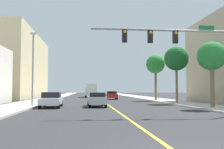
# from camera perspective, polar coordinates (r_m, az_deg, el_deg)

# --- Properties ---
(ground) EXTENTS (192.00, 192.00, 0.00)m
(ground) POSITION_cam_1_polar(r_m,az_deg,el_deg) (47.89, -2.88, -5.47)
(ground) COLOR #2D2D30
(sidewalk_left) EXTENTS (3.97, 168.00, 0.15)m
(sidewalk_left) POSITION_cam_1_polar(r_m,az_deg,el_deg) (48.31, -13.91, -5.27)
(sidewalk_left) COLOR #B2ADA3
(sidewalk_left) RESTS_ON ground
(sidewalk_right) EXTENTS (3.97, 168.00, 0.15)m
(sidewalk_right) POSITION_cam_1_polar(r_m,az_deg,el_deg) (49.22, 7.95, -5.30)
(sidewalk_right) COLOR beige
(sidewalk_right) RESTS_ON ground
(lane_marking_center) EXTENTS (0.16, 144.00, 0.01)m
(lane_marking_center) POSITION_cam_1_polar(r_m,az_deg,el_deg) (47.89, -2.88, -5.47)
(lane_marking_center) COLOR yellow
(lane_marking_center) RESTS_ON ground
(building_left_far) EXTENTS (12.34, 27.67, 13.09)m
(building_left_far) POSITION_cam_1_polar(r_m,az_deg,el_deg) (56.49, -22.56, 1.74)
(building_left_far) COLOR beige
(building_left_far) RESTS_ON ground
(traffic_signal_mast) EXTENTS (9.91, 0.36, 5.90)m
(traffic_signal_mast) POSITION_cam_1_polar(r_m,az_deg,el_deg) (17.73, 16.37, 6.11)
(traffic_signal_mast) COLOR gray
(traffic_signal_mast) RESTS_ON sidewalk_right
(street_lamp) EXTENTS (0.56, 0.28, 7.25)m
(street_lamp) POSITION_cam_1_polar(r_m,az_deg,el_deg) (26.24, -17.44, 2.17)
(street_lamp) COLOR gray
(street_lamp) RESTS_ON sidewalk_left
(palm_near) EXTENTS (2.57, 2.57, 5.85)m
(palm_near) POSITION_cam_1_polar(r_m,az_deg,el_deg) (24.28, 21.56, 3.73)
(palm_near) COLOR brown
(palm_near) RESTS_ON sidewalk_right
(palm_mid) EXTENTS (2.94, 2.94, 6.81)m
(palm_mid) POSITION_cam_1_polar(r_m,az_deg,el_deg) (31.89, 14.30, 3.39)
(palm_mid) COLOR brown
(palm_mid) RESTS_ON sidewalk_right
(palm_far) EXTENTS (2.89, 2.89, 6.96)m
(palm_far) POSITION_cam_1_polar(r_m,az_deg,el_deg) (39.73, 9.78, 2.22)
(palm_far) COLOR brown
(palm_far) RESTS_ON sidewalk_right
(car_silver) EXTENTS (1.84, 4.60, 1.43)m
(car_silver) POSITION_cam_1_polar(r_m,az_deg,el_deg) (25.47, -3.50, -5.58)
(car_silver) COLOR #BCBCC1
(car_silver) RESTS_ON ground
(car_white) EXTENTS (1.99, 4.51, 1.47)m
(car_white) POSITION_cam_1_polar(r_m,az_deg,el_deg) (25.09, -13.50, -5.49)
(car_white) COLOR white
(car_white) RESTS_ON ground
(car_red) EXTENTS (2.02, 4.53, 1.43)m
(car_red) POSITION_cam_1_polar(r_m,az_deg,el_deg) (45.08, -0.11, -4.65)
(car_red) COLOR red
(car_red) RESTS_ON ground
(delivery_truck) EXTENTS (2.54, 8.30, 2.95)m
(delivery_truck) POSITION_cam_1_polar(r_m,az_deg,el_deg) (57.24, -4.88, -3.54)
(delivery_truck) COLOR silver
(delivery_truck) RESTS_ON ground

